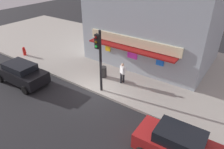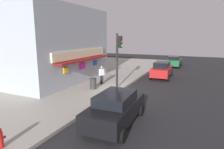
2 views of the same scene
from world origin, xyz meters
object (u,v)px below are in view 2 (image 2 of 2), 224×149
Objects in this scene: trash_can at (93,84)px; parked_car_green at (174,61)px; pedestrian at (102,74)px; parked_car_black at (116,108)px; traffic_light at (118,53)px; parked_car_red at (162,70)px.

parked_car_green is at bearing -14.68° from trash_can.
pedestrian is 0.36× the size of parked_car_black.
pedestrian reaches higher than parked_car_black.
pedestrian is at bearing 3.92° from trash_can.
pedestrian is 0.38× the size of parked_car_green.
traffic_light is 15.85m from parked_car_green.
traffic_light is 1.04× the size of parked_car_green.
parked_car_black is at bearing -147.12° from pedestrian.
pedestrian is at bearing 70.68° from traffic_light.
parked_car_green is at bearing -0.41° from parked_car_black.
parked_car_green is 8.89m from parked_car_red.
traffic_light reaches higher than pedestrian.
parked_car_green is (16.57, -4.34, 0.20)m from trash_can.
parked_car_red is (6.59, -2.38, -2.21)m from traffic_light.
parked_car_red is (5.92, -4.29, -0.20)m from pedestrian.
parked_car_black reaches higher than parked_car_green.
traffic_light is 3.25m from trash_can.
parked_car_red reaches higher than parked_car_black.
trash_can is 0.19× the size of parked_car_black.
parked_car_green is (15.48, -2.55, -2.28)m from traffic_light.
parked_car_green is (21.47, -0.15, -0.04)m from parked_car_black.
parked_car_black is 12.58m from parked_car_red.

